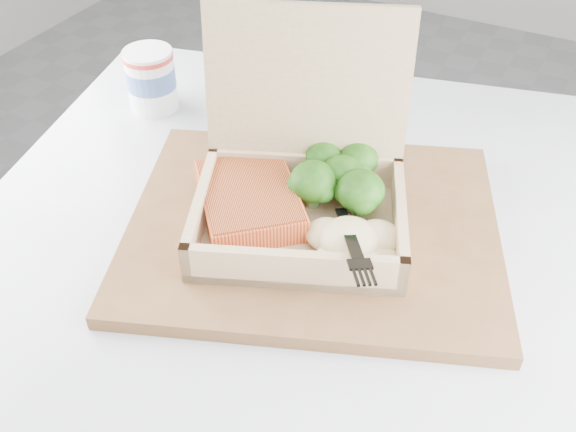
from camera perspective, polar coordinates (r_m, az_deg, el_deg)
The scene contains 9 objects.
cafe_table at distance 0.83m, azimuth 0.88°, elevation -10.40°, with size 0.88×0.88×0.70m.
serving_tray at distance 0.69m, azimuth 2.23°, elevation -1.02°, with size 0.39×0.31×0.02m, color brown.
takeout_container at distance 0.66m, azimuth 1.26°, elevation 3.63°, with size 0.27×0.26×0.20m.
salmon_fillet at distance 0.67m, azimuth -3.47°, elevation 1.45°, with size 0.10×0.13×0.03m, color orange.
broccoli_pile at distance 0.69m, azimuth 4.79°, elevation 3.15°, with size 0.12×0.12×0.04m, color #2C6D18, non-canonical shape.
mashed_potatoes at distance 0.63m, azimuth 5.46°, elevation -2.06°, with size 0.10×0.08×0.03m, color beige.
plastic_fork at distance 0.63m, azimuth 5.16°, elevation -0.28°, with size 0.09×0.14×0.03m.
paper_cup at distance 0.90m, azimuth -12.09°, elevation 11.93°, with size 0.07×0.07×0.08m.
receipt at distance 0.87m, azimuth 6.83°, elevation 8.03°, with size 0.07×0.12×0.00m, color silver.
Camera 1 is at (0.04, -0.67, 1.18)m, focal length 40.00 mm.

